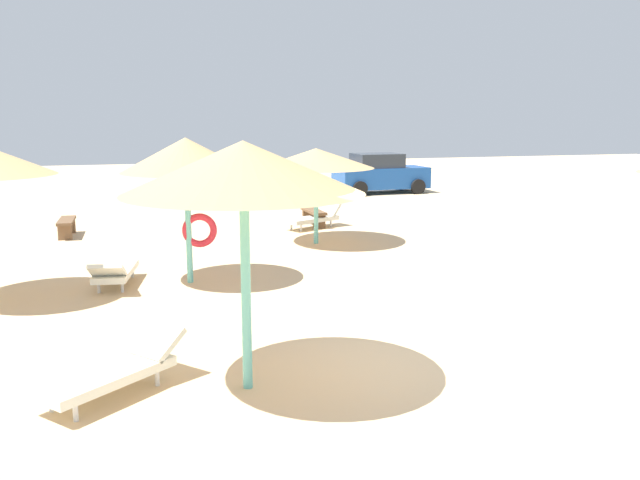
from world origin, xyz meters
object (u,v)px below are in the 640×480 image
Objects in this scene: parasol_1 at (243,168)px; bench_1 at (314,214)px; lounger_0 at (115,271)px; parasol_0 at (186,157)px; parked_car at (380,174)px; parasol_3 at (316,158)px; bench_0 at (67,224)px; lounger_1 at (115,370)px; lounger_3 at (315,217)px.

bench_1 is (4.26, 11.69, -2.40)m from parasol_1.
lounger_0 is 1.32× the size of bench_1.
parasol_0 reaches higher than parked_car.
parasol_3 is 7.33m from bench_0.
lounger_0 is 1.06× the size of lounger_1.
lounger_1 is 1.24× the size of bench_0.
lounger_3 is 0.48× the size of parked_car.
parasol_0 is at bearing -127.36° from lounger_3.
lounger_1 reaches higher than lounger_0.
parasol_1 reaches higher than lounger_1.
lounger_3 is at bearing 62.34° from lounger_1.
parasol_0 is 1.47× the size of lounger_0.
parasol_1 is 1.54× the size of lounger_0.
lounger_0 is at bearing -147.93° from parasol_3.
lounger_3 reaches higher than bench_1.
parasol_3 is (3.52, 8.90, -0.50)m from parasol_1.
parasol_0 reaches higher than lounger_1.
parasol_1 is 2.03× the size of bench_1.
parasol_0 is 7.42m from lounger_3.
parasol_0 is 1.94× the size of bench_1.
bench_0 is (-2.77, 6.27, -2.21)m from parasol_0.
parked_car is at bearing 30.67° from bench_0.
parasol_1 is (0.12, -5.62, 0.19)m from parasol_0.
parasol_3 is 3.10m from lounger_3.
parasol_1 is 2.92m from lounger_1.
bench_0 is at bearing 96.45° from lounger_1.
lounger_3 is 9.59m from parked_car.
parasol_1 is 12.46m from bench_0.
parked_car reaches higher than bench_1.
bench_1 is at bearing 45.67° from lounger_0.
lounger_3 is (5.75, 10.98, 0.01)m from lounger_1.
parasol_1 is at bearing -111.59° from parasol_3.
parasol_3 reaches higher than lounger_1.
parasol_3 is 10.21m from lounger_1.
parasol_1 is at bearing -110.36° from lounger_3.
lounger_3 is at bearing 74.46° from parasol_3.
bench_0 is at bearing 174.84° from lounger_3.
parasol_1 is 2.03× the size of bench_0.
parasol_1 reaches higher than bench_1.
parasol_0 is 7.20m from bench_0.
parked_car is (11.07, 13.53, 0.51)m from lounger_0.
parasol_1 reaches higher than lounger_0.
lounger_0 is (-1.47, 0.07, -2.24)m from parasol_0.
bench_0 is at bearing 155.04° from parasol_3.
bench_0 is 14.39m from parked_car.
lounger_1 is at bearing -105.23° from parasol_0.
lounger_1 is 21.94m from parked_car.
parked_car reaches higher than lounger_3.
bench_0 is at bearing 113.85° from parasol_0.
parasol_1 is at bearing -9.56° from lounger_1.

